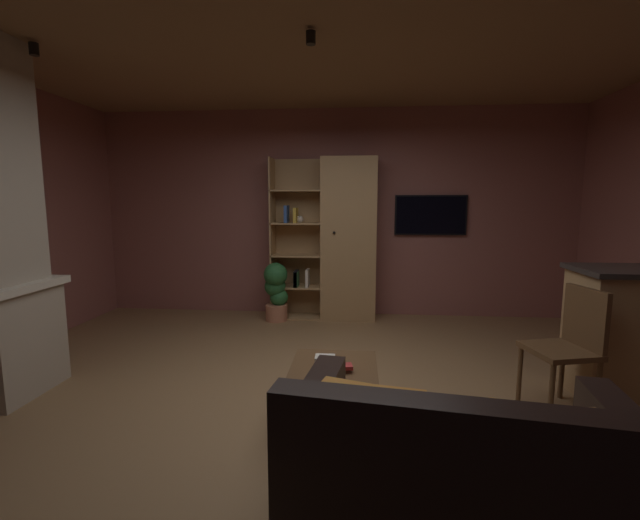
{
  "coord_description": "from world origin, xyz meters",
  "views": [
    {
      "loc": [
        0.31,
        -3.14,
        1.53
      ],
      "look_at": [
        0.0,
        0.4,
        1.05
      ],
      "focal_mm": 23.89,
      "sensor_mm": 36.0,
      "label": 1
    }
  ],
  "objects_px": {
    "table_book_0": "(333,366)",
    "table_book_1": "(343,367)",
    "leather_couch": "(458,487)",
    "dining_chair": "(570,341)",
    "coffee_table": "(334,380)",
    "bookshelf_cabinet": "(341,240)",
    "wall_mounted_tv": "(430,215)",
    "table_book_2": "(325,358)",
    "potted_floor_plant": "(276,289)"
  },
  "relations": [
    {
      "from": "coffee_table",
      "to": "table_book_1",
      "type": "height_order",
      "value": "table_book_1"
    },
    {
      "from": "dining_chair",
      "to": "potted_floor_plant",
      "type": "height_order",
      "value": "dining_chair"
    },
    {
      "from": "bookshelf_cabinet",
      "to": "table_book_2",
      "type": "distance_m",
      "value": 2.84
    },
    {
      "from": "coffee_table",
      "to": "wall_mounted_tv",
      "type": "height_order",
      "value": "wall_mounted_tv"
    },
    {
      "from": "potted_floor_plant",
      "to": "dining_chair",
      "type": "bearing_deg",
      "value": -40.16
    },
    {
      "from": "leather_couch",
      "to": "potted_floor_plant",
      "type": "bearing_deg",
      "value": 112.48
    },
    {
      "from": "table_book_0",
      "to": "leather_couch",
      "type": "bearing_deg",
      "value": -58.91
    },
    {
      "from": "table_book_0",
      "to": "dining_chair",
      "type": "relative_size",
      "value": 0.12
    },
    {
      "from": "bookshelf_cabinet",
      "to": "coffee_table",
      "type": "distance_m",
      "value": 2.88
    },
    {
      "from": "coffee_table",
      "to": "bookshelf_cabinet",
      "type": "bearing_deg",
      "value": 91.17
    },
    {
      "from": "bookshelf_cabinet",
      "to": "potted_floor_plant",
      "type": "xyz_separation_m",
      "value": [
        -0.83,
        -0.2,
        -0.63
      ]
    },
    {
      "from": "dining_chair",
      "to": "wall_mounted_tv",
      "type": "height_order",
      "value": "wall_mounted_tv"
    },
    {
      "from": "table_book_1",
      "to": "wall_mounted_tv",
      "type": "xyz_separation_m",
      "value": [
        1.04,
        3.07,
        0.91
      ]
    },
    {
      "from": "table_book_0",
      "to": "table_book_2",
      "type": "relative_size",
      "value": 0.83
    },
    {
      "from": "table_book_0",
      "to": "table_book_1",
      "type": "height_order",
      "value": "table_book_1"
    },
    {
      "from": "table_book_1",
      "to": "leather_couch",
      "type": "bearing_deg",
      "value": -60.58
    },
    {
      "from": "table_book_1",
      "to": "potted_floor_plant",
      "type": "height_order",
      "value": "potted_floor_plant"
    },
    {
      "from": "coffee_table",
      "to": "wall_mounted_tv",
      "type": "relative_size",
      "value": 0.75
    },
    {
      "from": "table_book_0",
      "to": "table_book_2",
      "type": "height_order",
      "value": "table_book_2"
    },
    {
      "from": "table_book_0",
      "to": "wall_mounted_tv",
      "type": "xyz_separation_m",
      "value": [
        1.12,
        3.01,
        0.93
      ]
    },
    {
      "from": "wall_mounted_tv",
      "to": "coffee_table",
      "type": "bearing_deg",
      "value": -110.26
    },
    {
      "from": "table_book_0",
      "to": "dining_chair",
      "type": "distance_m",
      "value": 1.76
    },
    {
      "from": "table_book_1",
      "to": "wall_mounted_tv",
      "type": "bearing_deg",
      "value": 71.2
    },
    {
      "from": "leather_couch",
      "to": "table_book_0",
      "type": "bearing_deg",
      "value": 121.09
    },
    {
      "from": "bookshelf_cabinet",
      "to": "leather_couch",
      "type": "relative_size",
      "value": 1.33
    },
    {
      "from": "table_book_1",
      "to": "coffee_table",
      "type": "bearing_deg",
      "value": 136.24
    },
    {
      "from": "table_book_1",
      "to": "potted_floor_plant",
      "type": "xyz_separation_m",
      "value": [
        -0.96,
        2.65,
        -0.05
      ]
    },
    {
      "from": "coffee_table",
      "to": "dining_chair",
      "type": "distance_m",
      "value": 1.76
    },
    {
      "from": "table_book_2",
      "to": "potted_floor_plant",
      "type": "height_order",
      "value": "potted_floor_plant"
    },
    {
      "from": "table_book_0",
      "to": "table_book_2",
      "type": "distance_m",
      "value": 0.08
    },
    {
      "from": "table_book_1",
      "to": "dining_chair",
      "type": "bearing_deg",
      "value": 15.63
    },
    {
      "from": "wall_mounted_tv",
      "to": "bookshelf_cabinet",
      "type": "bearing_deg",
      "value": -169.76
    },
    {
      "from": "bookshelf_cabinet",
      "to": "table_book_2",
      "type": "bearing_deg",
      "value": -90.05
    },
    {
      "from": "table_book_0",
      "to": "wall_mounted_tv",
      "type": "distance_m",
      "value": 3.34
    },
    {
      "from": "coffee_table",
      "to": "table_book_0",
      "type": "xyz_separation_m",
      "value": [
        -0.01,
        -0.01,
        0.1
      ]
    },
    {
      "from": "coffee_table",
      "to": "potted_floor_plant",
      "type": "relative_size",
      "value": 0.91
    },
    {
      "from": "bookshelf_cabinet",
      "to": "table_book_1",
      "type": "bearing_deg",
      "value": -87.56
    },
    {
      "from": "coffee_table",
      "to": "table_book_2",
      "type": "distance_m",
      "value": 0.16
    },
    {
      "from": "coffee_table",
      "to": "table_book_1",
      "type": "distance_m",
      "value": 0.15
    },
    {
      "from": "leather_couch",
      "to": "potted_floor_plant",
      "type": "distance_m",
      "value": 3.9
    },
    {
      "from": "potted_floor_plant",
      "to": "wall_mounted_tv",
      "type": "bearing_deg",
      "value": 11.74
    },
    {
      "from": "bookshelf_cabinet",
      "to": "dining_chair",
      "type": "height_order",
      "value": "bookshelf_cabinet"
    },
    {
      "from": "table_book_0",
      "to": "table_book_1",
      "type": "bearing_deg",
      "value": -38.21
    },
    {
      "from": "leather_couch",
      "to": "table_book_1",
      "type": "height_order",
      "value": "leather_couch"
    },
    {
      "from": "table_book_1",
      "to": "dining_chair",
      "type": "xyz_separation_m",
      "value": [
        1.64,
        0.46,
        0.07
      ]
    },
    {
      "from": "table_book_0",
      "to": "potted_floor_plant",
      "type": "bearing_deg",
      "value": 108.82
    },
    {
      "from": "potted_floor_plant",
      "to": "wall_mounted_tv",
      "type": "height_order",
      "value": "wall_mounted_tv"
    },
    {
      "from": "coffee_table",
      "to": "dining_chair",
      "type": "xyz_separation_m",
      "value": [
        1.71,
        0.4,
        0.19
      ]
    },
    {
      "from": "leather_couch",
      "to": "table_book_2",
      "type": "bearing_deg",
      "value": 122.79
    },
    {
      "from": "leather_couch",
      "to": "dining_chair",
      "type": "distance_m",
      "value": 1.8
    }
  ]
}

